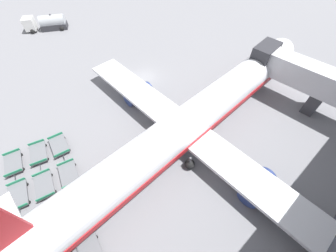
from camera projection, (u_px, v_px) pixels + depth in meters
The scene contains 12 objects.
ground_plane at pixel (145, 77), 34.23m from camera, with size 500.00×500.00×0.00m, color gray.
airplane at pixel (192, 120), 24.48m from camera, with size 36.47×45.96×13.93m.
fuel_tanker_primary at pixel (48, 23), 43.79m from camera, with size 5.91×8.36×3.08m.
baggage_dolly_row_near_col_a at pixel (13, 163), 23.52m from camera, with size 3.94×2.40×0.92m.
baggage_dolly_row_near_col_b at pixel (18, 195), 21.17m from camera, with size 3.95×2.44×0.92m.
baggage_dolly_row_near_col_c at pixel (21, 240), 18.60m from camera, with size 3.94×2.37×0.92m.
baggage_dolly_row_mid_a_col_a at pixel (38, 153), 24.38m from camera, with size 3.95×2.50×0.92m.
baggage_dolly_row_mid_a_col_b at pixel (44, 185), 21.86m from camera, with size 3.94×2.38×0.92m.
baggage_dolly_row_mid_a_col_c at pixel (50, 223), 19.49m from camera, with size 3.94×2.34×0.92m.
baggage_dolly_row_mid_b_col_a at pixel (59, 145), 25.07m from camera, with size 3.92×2.20×0.92m.
baggage_dolly_row_mid_b_col_b at pixel (69, 174), 22.67m from camera, with size 3.95×2.44×0.92m.
baggage_dolly_row_mid_b_col_c at pixel (78, 209), 20.30m from camera, with size 3.94×2.33×0.92m.
Camera 1 is at (23.60, -15.39, 21.43)m, focal length 22.00 mm.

